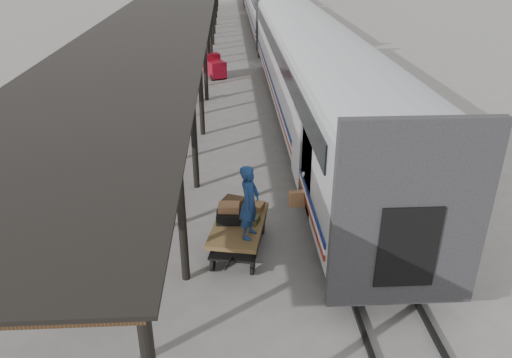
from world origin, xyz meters
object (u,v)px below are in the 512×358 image
Objects in this scene: pedestrian at (185,88)px; luggage_tug at (214,67)px; porter at (249,202)px; baggage_cart at (239,230)px.

luggage_tug is at bearing -85.92° from pedestrian.
pedestrian is (-2.61, 13.83, -0.99)m from porter.
porter is at bearing -57.48° from baggage_cart.
porter reaches higher than baggage_cart.
baggage_cart is at bearing 118.54° from pedestrian.
porter reaches higher than luggage_tug.
luggage_tug is 19.23m from porter.
pedestrian is at bearing -127.62° from luggage_tug.
baggage_cart is at bearing -110.21° from luggage_tug.
baggage_cart is 1.38× the size of porter.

